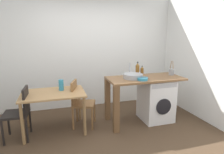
% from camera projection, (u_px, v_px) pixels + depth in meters
% --- Properties ---
extents(ground_plane, '(5.46, 5.46, 0.00)m').
position_uv_depth(ground_plane, '(109.00, 139.00, 3.30)').
color(ground_plane, '#4C3826').
extents(wall_back, '(4.60, 0.10, 2.70)m').
position_uv_depth(wall_back, '(88.00, 51.00, 4.63)').
color(wall_back, white).
rests_on(wall_back, ground_plane).
extents(wall_counter_side, '(0.10, 3.80, 2.70)m').
position_uv_depth(wall_counter_side, '(218.00, 56.00, 3.62)').
color(wall_counter_side, white).
rests_on(wall_counter_side, ground_plane).
extents(dining_table, '(1.10, 0.76, 0.74)m').
position_uv_depth(dining_table, '(53.00, 98.00, 3.45)').
color(dining_table, tan).
rests_on(dining_table, ground_plane).
extents(chair_person_seat, '(0.42, 0.42, 0.90)m').
position_uv_depth(chair_person_seat, '(20.00, 110.00, 3.23)').
color(chair_person_seat, black).
rests_on(chair_person_seat, ground_plane).
extents(chair_opposite, '(0.51, 0.51, 0.90)m').
position_uv_depth(chair_opposite, '(80.00, 101.00, 3.69)').
color(chair_opposite, olive).
rests_on(chair_opposite, ground_plane).
extents(kitchen_counter, '(1.50, 0.68, 0.92)m').
position_uv_depth(kitchen_counter, '(135.00, 86.00, 3.78)').
color(kitchen_counter, brown).
rests_on(kitchen_counter, ground_plane).
extents(washing_machine, '(0.60, 0.61, 0.86)m').
position_uv_depth(washing_machine, '(156.00, 100.00, 3.99)').
color(washing_machine, white).
rests_on(washing_machine, ground_plane).
extents(sink_basin, '(0.38, 0.38, 0.09)m').
position_uv_depth(sink_basin, '(133.00, 76.00, 3.72)').
color(sink_basin, '#9EA0A5').
rests_on(sink_basin, kitchen_counter).
extents(tap, '(0.02, 0.02, 0.28)m').
position_uv_depth(tap, '(130.00, 70.00, 3.87)').
color(tap, '#B2B2B7').
rests_on(tap, kitchen_counter).
extents(bottle_tall_green, '(0.08, 0.08, 0.28)m').
position_uv_depth(bottle_tall_green, '(137.00, 69.00, 3.98)').
color(bottle_tall_green, brown).
rests_on(bottle_tall_green, kitchen_counter).
extents(bottle_squat_brown, '(0.07, 0.07, 0.19)m').
position_uv_depth(bottle_squat_brown, '(142.00, 71.00, 4.04)').
color(bottle_squat_brown, brown).
rests_on(bottle_squat_brown, kitchen_counter).
extents(mixing_bowl, '(0.20, 0.20, 0.05)m').
position_uv_depth(mixing_bowl, '(143.00, 79.00, 3.57)').
color(mixing_bowl, teal).
rests_on(mixing_bowl, kitchen_counter).
extents(utensil_crock, '(0.11, 0.11, 0.30)m').
position_uv_depth(utensil_crock, '(171.00, 72.00, 4.02)').
color(utensil_crock, gray).
rests_on(utensil_crock, kitchen_counter).
extents(vase, '(0.09, 0.09, 0.20)m').
position_uv_depth(vase, '(61.00, 85.00, 3.54)').
color(vase, teal).
rests_on(vase, dining_table).
extents(scissors, '(0.15, 0.06, 0.01)m').
position_uv_depth(scissors, '(145.00, 79.00, 3.70)').
color(scissors, '#B2B2B7').
rests_on(scissors, kitchen_counter).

